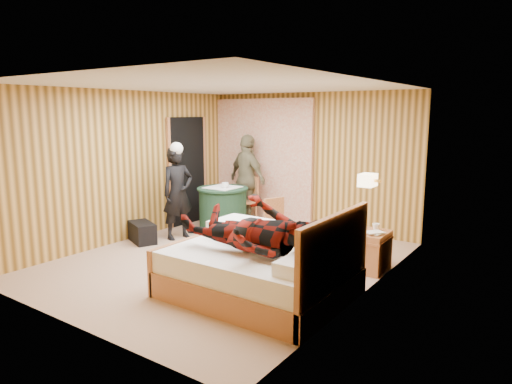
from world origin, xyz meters
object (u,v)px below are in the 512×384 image
Objects in this scene: wall_lamp at (368,180)px; chair_near at (270,218)px; nightstand at (371,251)px; woman_standing at (178,193)px; chair_far at (247,196)px; man_on_bed at (253,218)px; duffel_bag at (142,232)px; bed at (262,269)px; man_at_table at (248,179)px; round_table at (223,209)px.

wall_lamp reaches higher than chair_near.
woman_standing reaches higher than nightstand.
chair_far is 3.74m from man_on_bed.
wall_lamp is at bearing -75.45° from woman_standing.
chair_near is 1.40× the size of duffel_bag.
duffel_bag is 0.33× the size of man_on_bed.
wall_lamp is at bearing 55.80° from bed.
wall_lamp is 0.32× the size of chair_near.
duffel_bag is 0.87m from woman_standing.
man_at_table is at bearing 96.22° from duffel_bag.
woman_standing reaches higher than bed.
chair_near is 2.17m from duffel_bag.
man_at_table is at bearing 151.92° from wall_lamp.
man_on_bed reaches higher than woman_standing.
woman_standing is 1.61m from man_at_table.
round_table is at bearing -82.36° from chair_near.
round_table is 1.50m from duffel_bag.
chair_far is 1.62m from chair_near.
chair_near is (1.25, -0.35, 0.07)m from round_table.
round_table is (-2.23, 2.03, 0.09)m from bed.
wall_lamp is at bearing -15.65° from round_table.
nightstand is 2.03m from man_on_bed.
nightstand is at bearing 174.79° from man_at_table.
nightstand is 0.96× the size of duffel_bag.
nightstand is at bearing 96.86° from wall_lamp.
man_on_bed is at bearing -83.26° from bed.
round_table is at bearing 170.69° from nightstand.
duffel_bag is (-0.65, -1.33, -0.24)m from round_table.
chair_far is at bearing 95.03° from duffel_bag.
chair_near is (-1.74, 0.14, 0.20)m from nightstand.
man_on_bed is at bearing -31.03° from chair_far.
nightstand is 3.37m from woman_standing.
round_table is (-3.03, 0.85, -0.89)m from wall_lamp.
round_table is at bearing 135.05° from man_on_bed.
bed is 1.15× the size of man_on_bed.
woman_standing is (0.33, 0.52, 0.62)m from duffel_bag.
man_at_table is (0.65, 2.10, 0.70)m from duffel_bag.
chair_near reaches higher than nightstand.
man_on_bed reaches higher than chair_far.
round_table is 0.99× the size of chair_far.
woman_standing reaches higher than wall_lamp.
wall_lamp is 1.64m from man_on_bed.
man_at_table reaches higher than chair_far.
wall_lamp is 3.47m from chair_far.
round_table is 0.95m from woman_standing.
round_table is 3.24m from man_on_bed.
man_at_table is (0.32, 1.58, 0.08)m from woman_standing.
wall_lamp is 0.15× the size of man_at_table.
round_table is 1.30m from chair_near.
chair_far is (-3.00, 1.57, -0.76)m from wall_lamp.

